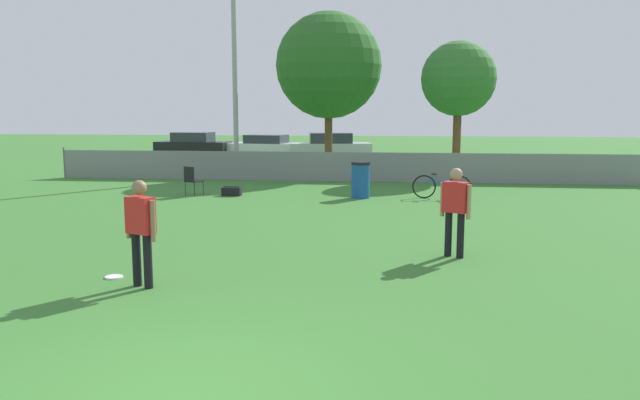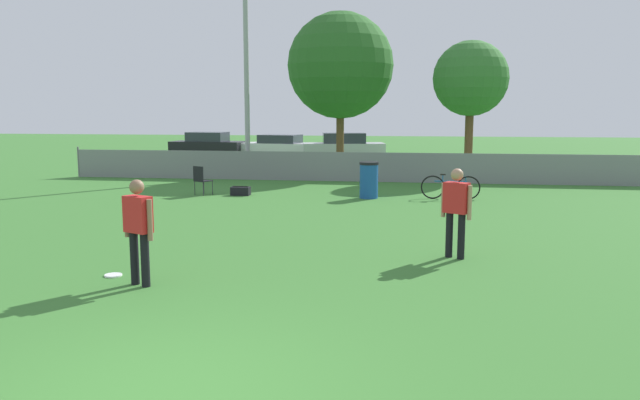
{
  "view_description": "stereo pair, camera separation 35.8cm",
  "coord_description": "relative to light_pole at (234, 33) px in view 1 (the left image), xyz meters",
  "views": [
    {
      "loc": [
        1.94,
        -5.28,
        2.66
      ],
      "look_at": [
        0.62,
        5.78,
        1.05
      ],
      "focal_mm": 35.0,
      "sensor_mm": 36.0,
      "label": 1
    },
    {
      "loc": [
        2.3,
        -5.24,
        2.66
      ],
      "look_at": [
        0.62,
        5.78,
        1.05
      ],
      "focal_mm": 35.0,
      "sensor_mm": 36.0,
      "label": 2
    }
  ],
  "objects": [
    {
      "name": "fence_backline",
      "position": [
        4.4,
        -1.24,
        -5.09
      ],
      "size": [
        22.22,
        0.07,
        1.21
      ],
      "color": "gray",
      "rests_on": "ground_plane"
    },
    {
      "name": "gear_bag_sideline",
      "position": [
        1.28,
        -5.61,
        -5.51
      ],
      "size": [
        0.59,
        0.32,
        0.29
      ],
      "color": "black",
      "rests_on": "ground_plane"
    },
    {
      "name": "bicycle_sideline",
      "position": [
        7.77,
        -5.52,
        -5.27
      ],
      "size": [
        1.76,
        0.44,
        0.77
      ],
      "rotation": [
        0.0,
        0.0,
        -0.01
      ],
      "color": "black",
      "rests_on": "ground_plane"
    },
    {
      "name": "ground_plane",
      "position": [
        4.4,
        -19.24,
        -5.64
      ],
      "size": [
        120.0,
        120.0,
        0.0
      ],
      "primitive_type": "plane",
      "color": "#38722D"
    },
    {
      "name": "frisbee_disc",
      "position": [
        1.91,
        -15.3,
        -5.63
      ],
      "size": [
        0.28,
        0.28,
        0.03
      ],
      "color": "white",
      "rests_on": "ground_plane"
    },
    {
      "name": "tree_near_pole",
      "position": [
        3.57,
        1.58,
        -1.17
      ],
      "size": [
        4.37,
        4.37,
        6.67
      ],
      "color": "brown",
      "rests_on": "ground_plane"
    },
    {
      "name": "light_pole",
      "position": [
        0.0,
        0.0,
        0.0
      ],
      "size": [
        0.9,
        0.36,
        9.72
      ],
      "color": "#9E9EA3",
      "rests_on": "ground_plane"
    },
    {
      "name": "parked_car_dark",
      "position": [
        -5.02,
        9.76,
        -4.95
      ],
      "size": [
        4.19,
        1.96,
        1.43
      ],
      "rotation": [
        0.0,
        0.0,
        -0.06
      ],
      "color": "black",
      "rests_on": "ground_plane"
    },
    {
      "name": "tree_far_right",
      "position": [
        8.76,
        0.64,
        -1.8
      ],
      "size": [
        2.91,
        2.91,
        5.33
      ],
      "color": "brown",
      "rests_on": "ground_plane"
    },
    {
      "name": "player_thrower_red",
      "position": [
        2.58,
        -15.74,
        -4.69
      ],
      "size": [
        0.55,
        0.38,
        1.63
      ],
      "rotation": [
        0.0,
        0.0,
        -0.43
      ],
      "color": "black",
      "rests_on": "ground_plane"
    },
    {
      "name": "player_defender_red",
      "position": [
        7.44,
        -13.19,
        -4.69
      ],
      "size": [
        0.52,
        0.42,
        1.63
      ],
      "rotation": [
        0.0,
        0.0,
        -0.55
      ],
      "color": "black",
      "rests_on": "ground_plane"
    },
    {
      "name": "folding_chair_sideline",
      "position": [
        0.05,
        -5.76,
        -5.11
      ],
      "size": [
        0.59,
        0.6,
        0.92
      ],
      "rotation": [
        0.0,
        0.0,
        2.65
      ],
      "color": "#333338",
      "rests_on": "ground_plane"
    },
    {
      "name": "parked_car_white",
      "position": [
        -0.83,
        9.94,
        -5.0
      ],
      "size": [
        4.43,
        2.46,
        1.3
      ],
      "rotation": [
        0.0,
        0.0,
        -0.17
      ],
      "color": "black",
      "rests_on": "ground_plane"
    },
    {
      "name": "trash_bin",
      "position": [
        5.32,
        -5.64,
        -5.09
      ],
      "size": [
        0.58,
        0.58,
        1.1
      ],
      "color": "#194C99",
      "rests_on": "ground_plane"
    },
    {
      "name": "parked_car_silver",
      "position": [
        2.89,
        8.93,
        -4.95
      ],
      "size": [
        4.55,
        2.45,
        1.46
      ],
      "rotation": [
        0.0,
        0.0,
        0.19
      ],
      "color": "black",
      "rests_on": "ground_plane"
    }
  ]
}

